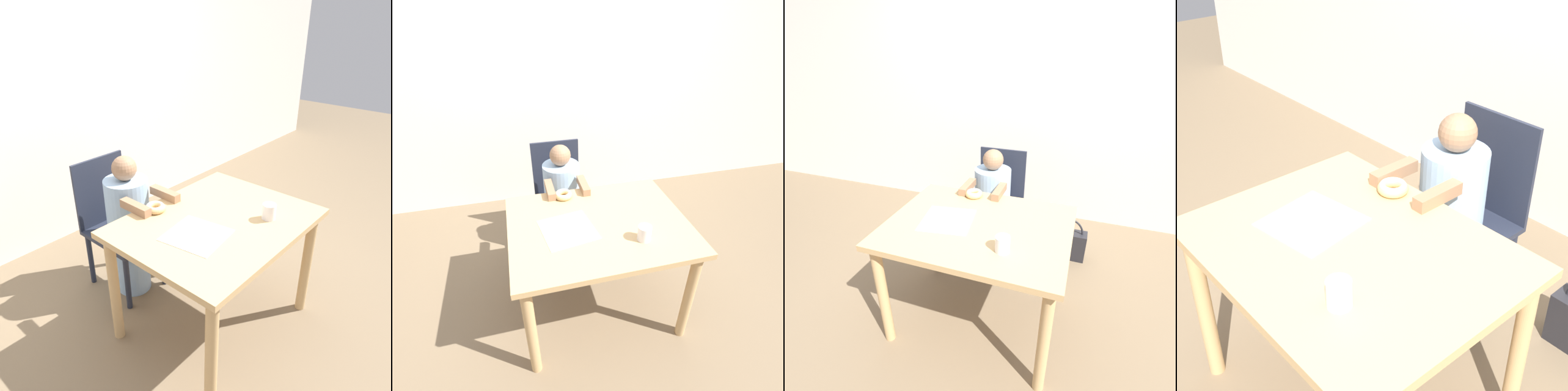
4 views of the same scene
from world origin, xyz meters
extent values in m
plane|color=#7A664C|center=(0.00, 0.00, 0.00)|extent=(12.00, 12.00, 0.00)
cube|color=silver|center=(0.00, 1.58, 1.25)|extent=(8.00, 0.05, 2.50)
cube|color=tan|center=(0.00, 0.00, 0.71)|extent=(1.04, 0.81, 0.03)
cylinder|color=tan|center=(-0.46, -0.35, 0.35)|extent=(0.06, 0.06, 0.69)
cylinder|color=tan|center=(0.46, -0.35, 0.35)|extent=(0.06, 0.06, 0.69)
cylinder|color=tan|center=(-0.46, 0.35, 0.35)|extent=(0.06, 0.06, 0.69)
cylinder|color=tan|center=(0.46, 0.35, 0.35)|extent=(0.06, 0.06, 0.69)
cube|color=#232838|center=(-0.11, 0.68, 0.41)|extent=(0.39, 0.46, 0.03)
cube|color=#232838|center=(-0.11, 0.90, 0.65)|extent=(0.39, 0.02, 0.47)
cylinder|color=#232838|center=(-0.27, 0.48, 0.20)|extent=(0.04, 0.04, 0.40)
cylinder|color=#232838|center=(0.05, 0.48, 0.20)|extent=(0.04, 0.04, 0.40)
cylinder|color=#232838|center=(-0.27, 0.88, 0.20)|extent=(0.04, 0.04, 0.40)
cylinder|color=#232838|center=(0.05, 0.88, 0.20)|extent=(0.04, 0.04, 0.40)
cylinder|color=#99BCE0|center=(-0.11, 0.62, 0.21)|extent=(0.23, 0.23, 0.42)
cylinder|color=#99BCE0|center=(-0.11, 0.62, 0.62)|extent=(0.27, 0.27, 0.39)
sphere|color=#997051|center=(-0.11, 0.62, 0.89)|extent=(0.15, 0.15, 0.15)
cube|color=#997051|center=(-0.23, 0.40, 0.75)|extent=(0.05, 0.21, 0.05)
cube|color=#997051|center=(0.01, 0.40, 0.75)|extent=(0.05, 0.21, 0.05)
torus|color=#DBB270|center=(-0.15, 0.32, 0.74)|extent=(0.12, 0.12, 0.04)
torus|color=white|center=(-0.15, 0.32, 0.76)|extent=(0.10, 0.10, 0.02)
cube|color=white|center=(-0.19, -0.02, 0.73)|extent=(0.33, 0.33, 0.00)
cube|color=#232328|center=(0.47, 0.86, 0.12)|extent=(0.33, 0.12, 0.24)
torus|color=#232328|center=(0.47, 0.86, 0.24)|extent=(0.26, 0.02, 0.26)
cylinder|color=white|center=(0.20, -0.20, 0.77)|extent=(0.07, 0.07, 0.09)
camera|label=1|loc=(-1.41, -1.08, 1.77)|focal=35.00mm
camera|label=2|loc=(-0.41, -1.36, 1.82)|focal=28.00mm
camera|label=3|loc=(0.51, -1.40, 1.65)|focal=28.00mm
camera|label=4|loc=(1.11, -0.87, 1.78)|focal=50.00mm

